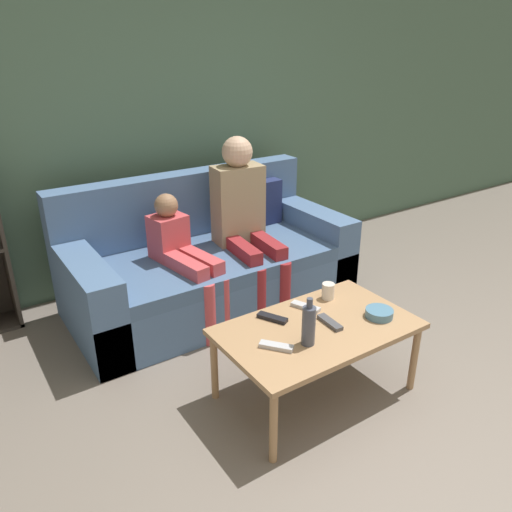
% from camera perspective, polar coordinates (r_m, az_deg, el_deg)
% --- Properties ---
extents(ground_plane, '(22.00, 22.00, 0.00)m').
position_cam_1_polar(ground_plane, '(2.75, 18.43, -20.02)').
color(ground_plane, '#70665B').
extents(wall_back, '(12.00, 0.06, 2.60)m').
position_cam_1_polar(wall_back, '(4.10, -9.11, 15.80)').
color(wall_back, '#4C6B56').
rests_on(wall_back, ground_plane).
extents(couch, '(2.04, 0.97, 0.92)m').
position_cam_1_polar(couch, '(3.72, -5.41, -0.98)').
color(couch, '#4C6B93').
rests_on(couch, ground_plane).
extents(coffee_table, '(1.05, 0.63, 0.44)m').
position_cam_1_polar(coffee_table, '(2.72, 7.02, -8.68)').
color(coffee_table, '#A87F56').
rests_on(coffee_table, ground_plane).
extents(person_adult, '(0.38, 0.69, 1.22)m').
position_cam_1_polar(person_adult, '(3.61, -1.47, 5.25)').
color(person_adult, maroon).
rests_on(person_adult, ground_plane).
extents(person_child, '(0.32, 0.68, 0.89)m').
position_cam_1_polar(person_child, '(3.38, -8.28, 0.24)').
color(person_child, '#C6474C').
rests_on(person_child, ground_plane).
extents(cup_near, '(0.07, 0.07, 0.10)m').
position_cam_1_polar(cup_near, '(2.96, 8.24, -3.99)').
color(cup_near, silver).
rests_on(cup_near, coffee_table).
extents(tv_remote_0, '(0.14, 0.16, 0.02)m').
position_cam_1_polar(tv_remote_0, '(2.50, 2.33, -10.27)').
color(tv_remote_0, '#B7B7BC').
rests_on(tv_remote_0, coffee_table).
extents(tv_remote_1, '(0.12, 0.17, 0.02)m').
position_cam_1_polar(tv_remote_1, '(2.73, 1.87, -7.08)').
color(tv_remote_1, black).
rests_on(tv_remote_1, coffee_table).
extents(tv_remote_2, '(0.06, 0.17, 0.02)m').
position_cam_1_polar(tv_remote_2, '(2.72, 8.44, -7.52)').
color(tv_remote_2, '#47474C').
rests_on(tv_remote_2, coffee_table).
extents(tv_remote_3, '(0.11, 0.18, 0.02)m').
position_cam_1_polar(tv_remote_3, '(2.85, 5.68, -5.79)').
color(tv_remote_3, '#B7B7BC').
rests_on(tv_remote_3, coffee_table).
extents(snack_bowl, '(0.15, 0.15, 0.05)m').
position_cam_1_polar(snack_bowl, '(2.83, 13.91, -6.36)').
color(snack_bowl, teal).
rests_on(snack_bowl, coffee_table).
extents(bottle, '(0.07, 0.07, 0.26)m').
position_cam_1_polar(bottle, '(2.50, 6.03, -7.83)').
color(bottle, '#424756').
rests_on(bottle, coffee_table).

